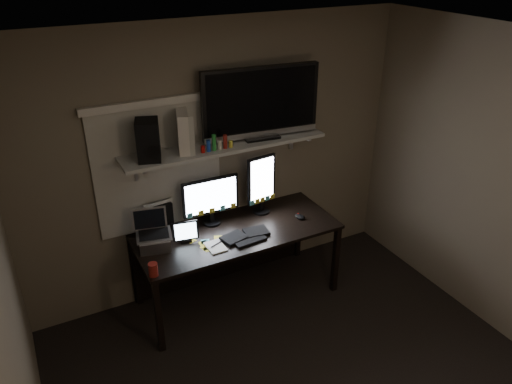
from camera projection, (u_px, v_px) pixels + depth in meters
ceiling at (353, 60)px, 2.49m from camera, size 3.60×3.60×0.00m
back_wall at (218, 161)px, 4.48m from camera, size 3.60×0.00×3.60m
left_wall at (18, 370)px, 2.32m from camera, size 0.00×3.60×3.60m
window_blinds at (159, 169)px, 4.22m from camera, size 1.10×0.02×1.10m
desk at (232, 240)px, 4.60m from camera, size 1.80×0.75×0.73m
wall_shelf at (225, 146)px, 4.24m from camera, size 1.80×0.35×0.03m
monitor_landscape at (211, 201)px, 4.43m from camera, size 0.52×0.07×0.46m
monitor_portrait at (261, 184)px, 4.59m from camera, size 0.29×0.09×0.58m
keyboard at (245, 235)px, 4.33m from camera, size 0.44×0.20×0.03m
mouse at (300, 217)px, 4.60m from camera, size 0.09×0.12×0.04m
notepad at (216, 247)px, 4.18m from camera, size 0.14×0.20×0.01m
tablet at (185, 232)px, 4.22m from camera, size 0.23×0.13×0.19m
file_sorter at (159, 217)px, 4.35m from camera, size 0.24×0.13×0.29m
laptop at (154, 232)px, 4.09m from camera, size 0.33×0.29×0.32m
cup at (153, 270)px, 3.81m from camera, size 0.09×0.09×0.11m
sticky_notes at (209, 242)px, 4.25m from camera, size 0.32×0.24×0.00m
tv at (261, 103)px, 4.23m from camera, size 1.05×0.29×0.62m
game_console at (183, 131)px, 4.04m from camera, size 0.16×0.29×0.33m
speaker at (148, 140)px, 3.88m from camera, size 0.23×0.26×0.32m
bottles at (217, 142)px, 4.09m from camera, size 0.22×0.07×0.14m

